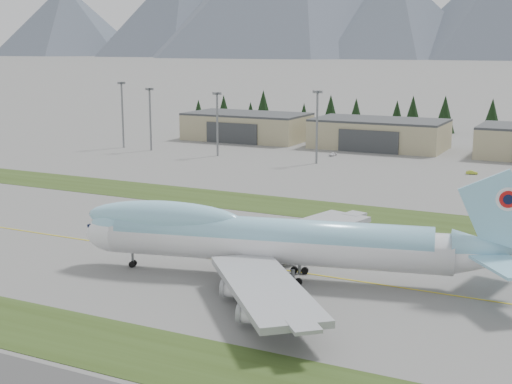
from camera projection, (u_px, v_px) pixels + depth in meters
The scene contains 11 objects.
ground at pixel (213, 260), 126.66m from camera, with size 7000.00×7000.00×0.00m, color slate.
grass_strip_near at pixel (70, 336), 93.32m from camera, with size 400.00×14.00×0.08m, color #2F4117.
grass_strip_far at pixel (309, 209), 166.15m from camera, with size 400.00×18.00×0.08m, color #2F4117.
taxiway_line_main at pixel (213, 260), 126.66m from camera, with size 400.00×0.40×0.02m, color gold.
boeing_747_freighter at pixel (271, 239), 115.63m from camera, with size 74.40×62.43×19.53m.
hangar_left at pixel (247, 126), 287.58m from camera, with size 48.00×26.60×10.80m.
hangar_center at pixel (379, 134), 263.62m from camera, with size 48.00×26.60×10.80m.
floodlight_masts at pixel (288, 112), 232.35m from camera, with size 206.00×5.43×24.30m.
service_vehicle_a at pixel (333, 156), 246.00m from camera, with size 1.47×3.64×1.24m, color white.
service_vehicle_b at pixel (472, 174), 210.63m from camera, with size 1.20×3.41×1.12m, color #A9BE2F.
conifer_belt at pixel (489, 117), 303.41m from camera, with size 273.81×14.48×16.97m.
Camera 1 is at (60.88, -105.59, 37.29)m, focal length 50.00 mm.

